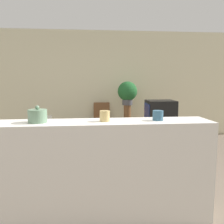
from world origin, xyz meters
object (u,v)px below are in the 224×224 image
Objects in this scene: wooden_chair at (102,119)px; decorative_bowl at (38,116)px; couch at (56,149)px; television at (160,113)px; potted_plant at (127,92)px.

decorative_bowl is at bearing -103.82° from wooden_chair.
couch is at bearing -119.12° from wooden_chair.
couch is 2.20m from television.
decorative_bowl is (-1.99, -2.43, 0.33)m from television.
potted_plant reaches higher than television.
television reaches higher than wooden_chair.
potted_plant reaches higher than couch.
wooden_chair is 3.67m from decorative_bowl.
potted_plant is (1.53, 1.53, 0.92)m from couch.
potted_plant is at bearing -12.34° from wooden_chair.
potted_plant is (0.60, -0.13, 0.67)m from wooden_chair.
decorative_bowl is at bearing -88.11° from couch.
wooden_chair is 0.91m from potted_plant.
television is 1.59m from wooden_chair.
television is at bearing -43.83° from wooden_chair.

